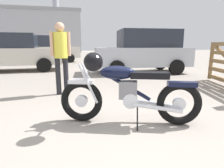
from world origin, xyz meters
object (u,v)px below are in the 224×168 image
dark_sedan_left (48,49)px  white_estate_far (13,52)px  vintage_motorcycle (126,91)px  silver_sedan_mid (144,51)px  bystander (61,51)px

dark_sedan_left → white_estate_far: bearing=-119.1°
vintage_motorcycle → silver_sedan_mid: bearing=-96.4°
vintage_motorcycle → white_estate_far: 7.54m
bystander → dark_sedan_left: 9.09m
silver_sedan_mid → dark_sedan_left: bearing=-48.7°
vintage_motorcycle → bystander: size_ratio=1.18×
vintage_motorcycle → white_estate_far: white_estate_far is taller
vintage_motorcycle → bystander: 2.27m
silver_sedan_mid → white_estate_far: 5.84m
silver_sedan_mid → white_estate_far: size_ratio=0.97×
bystander → dark_sedan_left: dark_sedan_left is taller
silver_sedan_mid → dark_sedan_left: (-4.07, 6.28, 0.00)m
vintage_motorcycle → bystander: bearing=-45.7°
silver_sedan_mid → bystander: bearing=47.1°
vintage_motorcycle → bystander: (-0.82, 2.05, 0.53)m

